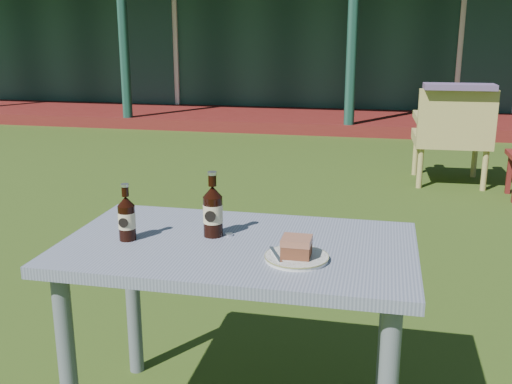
% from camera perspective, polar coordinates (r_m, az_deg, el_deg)
% --- Properties ---
extents(ground, '(80.00, 80.00, 0.00)m').
position_cam_1_polar(ground, '(3.78, 4.16, -6.95)').
color(ground, '#334916').
extents(pavilion, '(15.80, 8.30, 3.45)m').
position_cam_1_polar(pavilion, '(12.87, 10.40, 15.82)').
color(pavilion, '#173D32').
rests_on(pavilion, ground).
extents(cafe_table, '(1.20, 0.70, 0.72)m').
position_cam_1_polar(cafe_table, '(2.09, -1.74, -7.47)').
color(cafe_table, slate).
rests_on(cafe_table, ground).
extents(plate, '(0.20, 0.20, 0.01)m').
position_cam_1_polar(plate, '(1.90, 3.89, -6.23)').
color(plate, silver).
rests_on(plate, cafe_table).
extents(cake_slice, '(0.09, 0.09, 0.06)m').
position_cam_1_polar(cake_slice, '(1.89, 3.88, -5.21)').
color(cake_slice, '#5A2F1D').
rests_on(cake_slice, plate).
extents(fork, '(0.07, 0.13, 0.00)m').
position_cam_1_polar(fork, '(1.90, 1.90, -5.98)').
color(fork, silver).
rests_on(fork, plate).
extents(cola_bottle_near, '(0.07, 0.07, 0.23)m').
position_cam_1_polar(cola_bottle_near, '(2.09, -4.13, -1.78)').
color(cola_bottle_near, black).
rests_on(cola_bottle_near, cafe_table).
extents(cola_bottle_far, '(0.06, 0.06, 0.20)m').
position_cam_1_polar(cola_bottle_far, '(2.10, -12.22, -2.41)').
color(cola_bottle_far, black).
rests_on(cola_bottle_far, cafe_table).
extents(bottle_cap, '(0.03, 0.03, 0.01)m').
position_cam_1_polar(bottle_cap, '(2.12, -2.58, -4.07)').
color(bottle_cap, silver).
rests_on(bottle_cap, cafe_table).
extents(armchair_left, '(0.70, 0.66, 0.91)m').
position_cam_1_polar(armchair_left, '(5.87, 18.20, 5.54)').
color(armchair_left, tan).
rests_on(armchair_left, ground).
extents(floral_throw, '(0.62, 0.26, 0.05)m').
position_cam_1_polar(floral_throw, '(5.64, 18.81, 9.48)').
color(floral_throw, '#5E4870').
rests_on(floral_throw, armchair_left).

